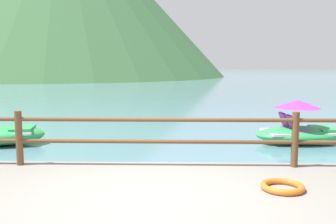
{
  "coord_description": "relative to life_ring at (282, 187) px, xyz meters",
  "views": [
    {
      "loc": [
        0.38,
        -4.85,
        2.16
      ],
      "look_at": [
        0.12,
        5.0,
        0.9
      ],
      "focal_mm": 40.55,
      "sensor_mm": 36.0,
      "label": 1
    }
  ],
  "objects": [
    {
      "name": "pedal_boat_0",
      "position": [
        1.88,
        5.13,
        -0.06
      ],
      "size": [
        2.6,
        1.58,
        1.18
      ],
      "color": "green",
      "rests_on": "ground"
    },
    {
      "name": "ground_plane",
      "position": [
        -1.85,
        39.66,
        -0.45
      ],
      "size": [
        200.0,
        200.0,
        0.0
      ],
      "primitive_type": "plane",
      "color": "slate"
    },
    {
      "name": "dock_railing",
      "position": [
        -1.85,
        1.21,
        0.54
      ],
      "size": [
        23.92,
        0.12,
        0.95
      ],
      "color": "brown",
      "rests_on": "promenade_dock"
    },
    {
      "name": "life_ring",
      "position": [
        0.0,
        0.0,
        0.0
      ],
      "size": [
        0.61,
        0.61,
        0.09
      ],
      "primitive_type": "torus",
      "color": "orange",
      "rests_on": "promenade_dock"
    }
  ]
}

